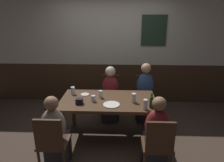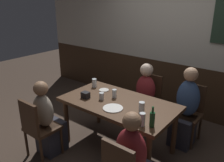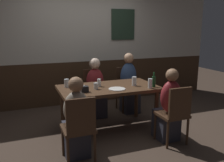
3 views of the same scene
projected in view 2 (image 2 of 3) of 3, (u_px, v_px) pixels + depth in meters
name	position (u px, v px, depth m)	size (l,w,h in m)	color
ground_plane	(118.00, 146.00, 3.50)	(12.00, 12.00, 0.00)	#423328
wall_back	(173.00, 44.00, 4.26)	(6.40, 0.13, 2.60)	#3D2819
dining_table	(118.00, 107.00, 3.27)	(1.61, 0.89, 0.74)	#472D1C
chair_left_near	(37.00, 126.00, 3.10)	(0.40, 0.40, 0.88)	#422B1C
chair_right_far	(189.00, 110.00, 3.55)	(0.40, 0.40, 0.88)	#422B1C
chair_mid_far	(149.00, 98.00, 3.96)	(0.40, 0.40, 0.88)	#422B1C
person_left_near	(48.00, 123.00, 3.24)	(0.34, 0.37, 1.10)	#2D2D38
person_right_far	(185.00, 113.00, 3.43)	(0.34, 0.37, 1.19)	#2D2D38
person_mid_far	(144.00, 102.00, 3.85)	(0.34, 0.37, 1.13)	#2D2D38
pint_glass_amber	(142.00, 120.00, 2.63)	(0.07, 0.07, 0.16)	silver
pint_glass_stout	(114.00, 94.00, 3.36)	(0.06, 0.06, 0.12)	silver
pint_glass_pale	(94.00, 83.00, 3.75)	(0.07, 0.07, 0.13)	silver
tumbler_water	(102.00, 96.00, 3.31)	(0.07, 0.07, 0.10)	silver
highball_clear	(142.00, 108.00, 2.91)	(0.08, 0.08, 0.15)	silver
beer_bottle_green	(152.00, 119.00, 2.60)	(0.06, 0.06, 0.25)	#194723
plate_white_large	(113.00, 108.00, 3.05)	(0.27, 0.27, 0.01)	white
plate_white_small	(104.00, 90.00, 3.63)	(0.15, 0.15, 0.01)	white
condiment_caddy	(86.00, 95.00, 3.35)	(0.11, 0.09, 0.09)	black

